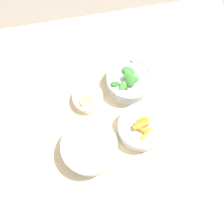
{
  "coord_description": "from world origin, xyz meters",
  "views": [
    {
      "loc": [
        0.13,
        0.32,
        1.66
      ],
      "look_at": [
        0.07,
        0.01,
        0.8
      ],
      "focal_mm": 40.0,
      "sensor_mm": 36.0,
      "label": 1
    }
  ],
  "objects_px": {
    "bowl_greens": "(129,81)",
    "ruler": "(169,220)",
    "bowl_carrots": "(141,127)",
    "bowl_cookies": "(88,98)",
    "bowl_beans_hotdog": "(90,147)"
  },
  "relations": [
    {
      "from": "bowl_carrots",
      "to": "bowl_cookies",
      "type": "xyz_separation_m",
      "value": [
        0.17,
        -0.16,
        -0.01
      ]
    },
    {
      "from": "bowl_carrots",
      "to": "bowl_cookies",
      "type": "distance_m",
      "value": 0.23
    },
    {
      "from": "bowl_greens",
      "to": "bowl_beans_hotdog",
      "type": "distance_m",
      "value": 0.3
    },
    {
      "from": "ruler",
      "to": "bowl_beans_hotdog",
      "type": "bearing_deg",
      "value": -52.63
    },
    {
      "from": "bowl_greens",
      "to": "ruler",
      "type": "relative_size",
      "value": 0.64
    },
    {
      "from": "bowl_greens",
      "to": "ruler",
      "type": "xyz_separation_m",
      "value": [
        -0.02,
        0.51,
        -0.03
      ]
    },
    {
      "from": "bowl_carrots",
      "to": "bowl_greens",
      "type": "distance_m",
      "value": 0.19
    },
    {
      "from": "bowl_beans_hotdog",
      "to": "ruler",
      "type": "height_order",
      "value": "bowl_beans_hotdog"
    },
    {
      "from": "bowl_greens",
      "to": "bowl_beans_hotdog",
      "type": "relative_size",
      "value": 0.9
    },
    {
      "from": "bowl_greens",
      "to": "bowl_carrots",
      "type": "bearing_deg",
      "value": 91.25
    },
    {
      "from": "bowl_carrots",
      "to": "bowl_beans_hotdog",
      "type": "distance_m",
      "value": 0.2
    },
    {
      "from": "bowl_carrots",
      "to": "bowl_greens",
      "type": "relative_size",
      "value": 0.97
    },
    {
      "from": "bowl_beans_hotdog",
      "to": "bowl_cookies",
      "type": "relative_size",
      "value": 1.67
    },
    {
      "from": "bowl_carrots",
      "to": "ruler",
      "type": "bearing_deg",
      "value": 93.72
    },
    {
      "from": "bowl_carrots",
      "to": "ruler",
      "type": "distance_m",
      "value": 0.32
    }
  ]
}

